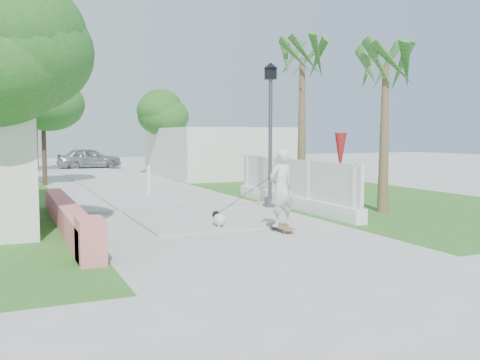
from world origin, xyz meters
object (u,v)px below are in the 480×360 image
street_lamp (270,129)px  parked_car (90,158)px  bollard (149,180)px  patio_umbrella (340,153)px  dog (219,219)px  skateboarder (256,194)px

street_lamp → parked_car: bearing=96.3°
bollard → patio_umbrella: bearing=-50.1°
street_lamp → dog: 4.66m
parked_car → bollard: bearing=176.1°
street_lamp → parked_car: street_lamp is taller
bollard → dog: bearing=-91.3°
street_lamp → bollard: street_lamp is taller
patio_umbrella → dog: bearing=-157.9°
street_lamp → bollard: size_ratio=4.07×
bollard → dog: 7.45m
street_lamp → patio_umbrella: bearing=-27.8°
parked_car → street_lamp: bearing=-176.5°
dog → skateboarder: bearing=-39.2°
bollard → parked_car: bearing=89.0°
street_lamp → parked_car: (-2.39, 21.52, -1.73)m
street_lamp → bollard: 5.56m
parked_car → patio_umbrella: bearing=-172.1°
street_lamp → skateboarder: size_ratio=2.31×
patio_umbrella → parked_car: (-4.29, 22.52, -0.99)m
skateboarder → parked_car: skateboarder is taller
street_lamp → parked_car: 21.72m
street_lamp → dog: size_ratio=7.19×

